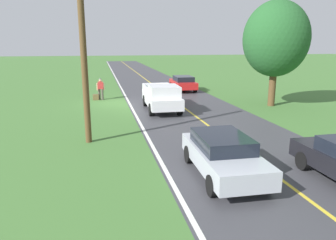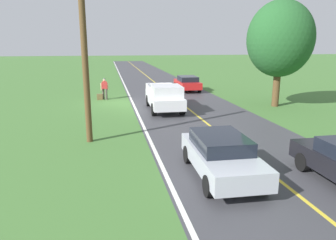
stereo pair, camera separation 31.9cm
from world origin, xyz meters
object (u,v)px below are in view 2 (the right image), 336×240
at_px(tree_far_side_near, 280,39).
at_px(hitchhiker_walking, 104,87).
at_px(pickup_truck_passing, 165,97).
at_px(utility_pole_roadside, 85,63).
at_px(sedan_near_oncoming, 187,83).
at_px(sedan_ahead_same_lane, 221,155).
at_px(suitcase_carried, 100,97).

bearing_deg(tree_far_side_near, hitchhiker_walking, -23.42).
xyz_separation_m(pickup_truck_passing, utility_pole_roadside, (4.67, 6.18, 2.63)).
distance_m(pickup_truck_passing, sedan_near_oncoming, 9.66).
bearing_deg(sedan_ahead_same_lane, hitchhiker_walking, -76.48).
relative_size(pickup_truck_passing, utility_pole_roadside, 0.76).
bearing_deg(sedan_ahead_same_lane, suitcase_carried, -75.03).
distance_m(tree_far_side_near, sedan_ahead_same_lane, 14.41).
distance_m(hitchhiker_walking, utility_pole_roadside, 11.86).
bearing_deg(sedan_ahead_same_lane, tree_far_side_near, -126.46).
xyz_separation_m(suitcase_carried, tree_far_side_near, (-12.59, 5.16, 4.51)).
distance_m(hitchhiker_walking, pickup_truck_passing, 6.69).
bearing_deg(hitchhiker_walking, utility_pole_roadside, 86.63).
bearing_deg(pickup_truck_passing, hitchhiker_walking, -53.35).
relative_size(sedan_ahead_same_lane, utility_pole_roadside, 0.62).
bearing_deg(tree_far_side_near, utility_pole_roadside, 26.00).
xyz_separation_m(suitcase_carried, sedan_near_oncoming, (-8.23, -3.61, 0.52)).
height_order(hitchhiker_walking, utility_pole_roadside, utility_pole_roadside).
relative_size(sedan_ahead_same_lane, sedan_near_oncoming, 1.00).
xyz_separation_m(hitchhiker_walking, utility_pole_roadside, (0.68, 11.55, 2.62)).
relative_size(suitcase_carried, sedan_ahead_same_lane, 0.11).
bearing_deg(suitcase_carried, tree_far_side_near, 62.96).
relative_size(hitchhiker_walking, sedan_ahead_same_lane, 0.39).
relative_size(suitcase_carried, utility_pole_roadside, 0.07).
distance_m(suitcase_carried, sedan_ahead_same_lane, 16.88).
relative_size(suitcase_carried, pickup_truck_passing, 0.09).
distance_m(tree_far_side_near, sedan_near_oncoming, 10.58).
distance_m(sedan_ahead_same_lane, sedan_near_oncoming, 20.28).
xyz_separation_m(sedan_ahead_same_lane, utility_pole_roadside, (4.63, -4.87, 2.84)).
height_order(suitcase_carried, tree_far_side_near, tree_far_side_near).
distance_m(suitcase_carried, tree_far_side_near, 14.33).
relative_size(pickup_truck_passing, sedan_ahead_same_lane, 1.23).
bearing_deg(utility_pole_roadside, sedan_ahead_same_lane, 133.56).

